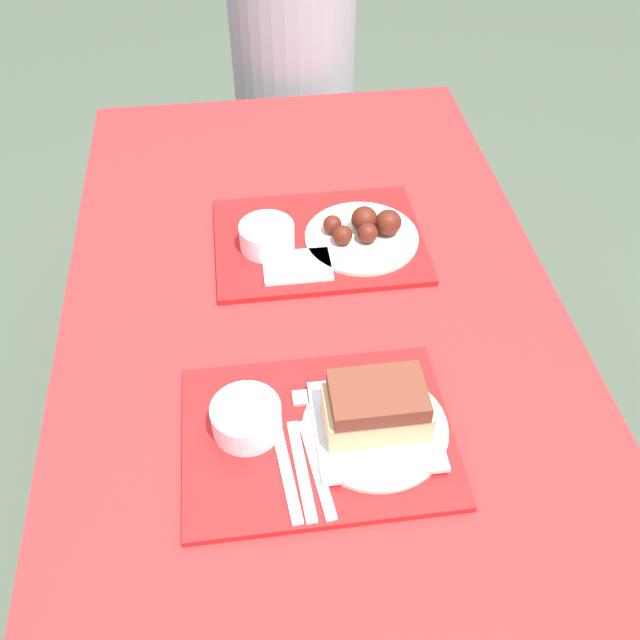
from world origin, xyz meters
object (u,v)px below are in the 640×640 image
tray_far (319,241)px  bowl_coleslaw_far (267,235)px  brisket_sandwich_plate (376,415)px  tray_near (318,436)px  bowl_coleslaw_near (246,417)px  wings_plate_far (364,231)px  person_seated_across (293,59)px

tray_far → bowl_coleslaw_far: bowl_coleslaw_far is taller
tray_far → brisket_sandwich_plate: size_ratio=1.84×
tray_near → tray_far: size_ratio=1.00×
tray_near → bowl_coleslaw_far: size_ratio=3.84×
tray_near → bowl_coleslaw_far: bearing=95.1°
brisket_sandwich_plate → bowl_coleslaw_far: size_ratio=2.09×
bowl_coleslaw_near → brisket_sandwich_plate: brisket_sandwich_plate is taller
tray_near → bowl_coleslaw_near: (-0.10, 0.02, 0.03)m
bowl_coleslaw_near → tray_far: bearing=69.2°
bowl_coleslaw_far → wings_plate_far: 0.19m
person_seated_across → bowl_coleslaw_far: bearing=-99.3°
tray_far → brisket_sandwich_plate: bearing=-87.0°
bowl_coleslaw_near → wings_plate_far: (0.25, 0.42, -0.01)m
bowl_coleslaw_far → person_seated_across: person_seated_across is taller
brisket_sandwich_plate → bowl_coleslaw_near: bearing=171.4°
bowl_coleslaw_near → bowl_coleslaw_far: same height
wings_plate_far → person_seated_across: person_seated_across is taller
tray_near → brisket_sandwich_plate: bearing=-3.0°
bowl_coleslaw_near → bowl_coleslaw_far: size_ratio=1.00×
wings_plate_far → bowl_coleslaw_near: bearing=-120.6°
tray_far → person_seated_across: person_seated_across is taller
bowl_coleslaw_near → brisket_sandwich_plate: bearing=-8.6°
tray_far → wings_plate_far: bearing=-7.0°
bowl_coleslaw_far → person_seated_across: bearing=80.7°
tray_far → person_seated_across: bearing=87.6°
tray_near → bowl_coleslaw_near: bearing=166.9°
tray_far → wings_plate_far: 0.09m
bowl_coleslaw_near → person_seated_across: size_ratio=0.15×
brisket_sandwich_plate → person_seated_across: 1.28m
tray_far → wings_plate_far: wings_plate_far is taller
bowl_coleslaw_far → tray_near: bearing=-84.9°
bowl_coleslaw_far → bowl_coleslaw_near: bearing=-98.6°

